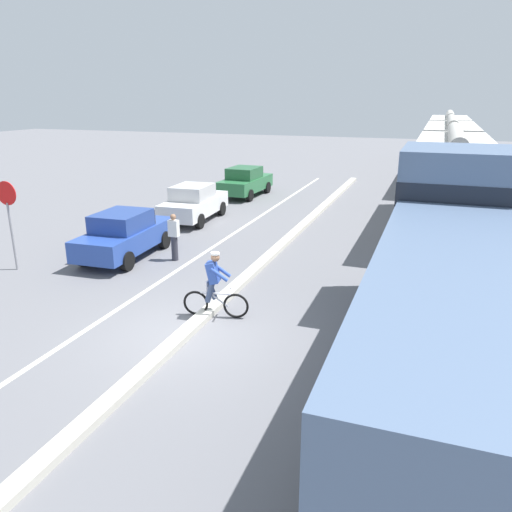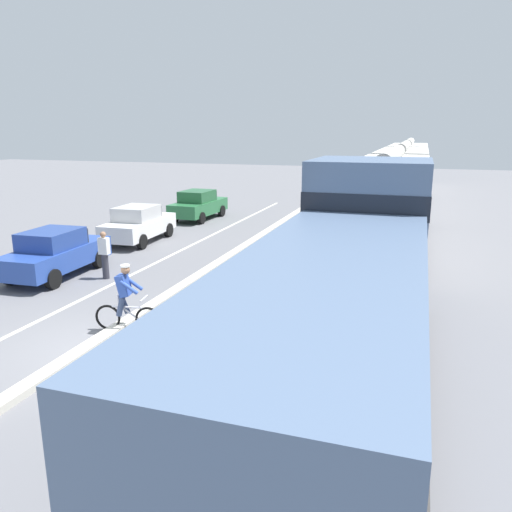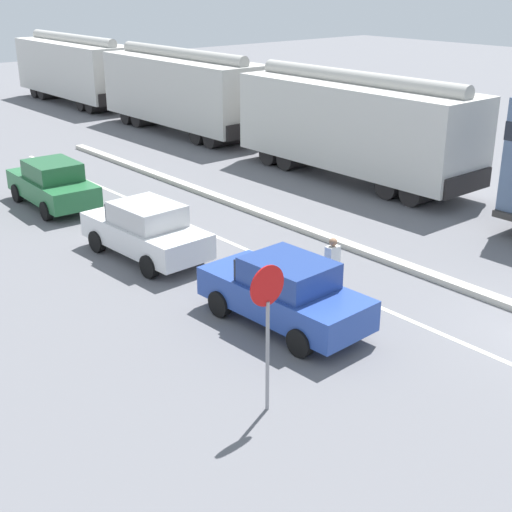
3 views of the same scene
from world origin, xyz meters
TOP-DOWN VIEW (x-y plane):
  - ground_plane at (0.00, 0.00)m, footprint 120.00×120.00m
  - median_curb at (0.00, 6.00)m, footprint 0.36×36.00m
  - lane_stripe at (-2.40, 6.00)m, footprint 0.14×36.00m
  - locomotive at (5.74, 0.03)m, footprint 3.10×11.61m
  - hopper_car_lead at (5.74, 12.18)m, footprint 2.90×10.60m
  - hopper_car_middle at (5.74, 23.78)m, footprint 2.90×10.60m
  - hopper_car_trailing at (5.74, 35.38)m, footprint 2.90×10.60m
  - parked_car_blue at (-4.77, 4.60)m, footprint 1.99×4.28m
  - parked_car_white at (-4.93, 10.24)m, footprint 1.99×4.28m
  - parked_car_green at (-4.83, 16.39)m, footprint 1.97×4.27m
  - cyclist at (0.21, 1.13)m, footprint 1.69×0.53m
  - pedestrian_by_cars at (-2.98, 4.85)m, footprint 0.34×0.22m

SIDE VIEW (x-z plane):
  - ground_plane at x=0.00m, z-range 0.00..0.00m
  - lane_stripe at x=-2.40m, z-range 0.00..0.01m
  - median_curb at x=0.00m, z-range 0.00..0.16m
  - parked_car_blue at x=-4.77m, z-range 0.01..1.63m
  - parked_car_white at x=-4.93m, z-range 0.01..1.63m
  - parked_car_green at x=-4.83m, z-range 0.01..1.63m
  - cyclist at x=0.21m, z-range -0.04..1.67m
  - pedestrian_by_cars at x=-2.98m, z-range 0.04..1.66m
  - locomotive at x=5.74m, z-range -0.30..3.90m
  - hopper_car_lead at x=5.74m, z-range -0.01..4.17m
  - hopper_car_middle at x=5.74m, z-range -0.01..4.17m
  - hopper_car_trailing at x=5.74m, z-range -0.01..4.17m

